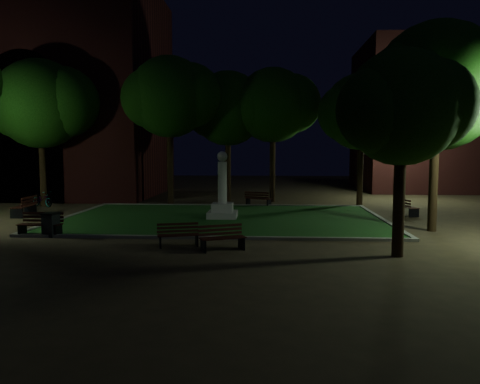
# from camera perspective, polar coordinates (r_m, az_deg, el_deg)

# --- Properties ---
(ground) EXTENTS (80.00, 80.00, 0.00)m
(ground) POSITION_cam_1_polar(r_m,az_deg,el_deg) (20.72, -2.68, -4.15)
(ground) COLOR #3E311F
(lawn) EXTENTS (15.00, 10.00, 0.08)m
(lawn) POSITION_cam_1_polar(r_m,az_deg,el_deg) (22.68, -2.15, -3.23)
(lawn) COLOR #1B4B17
(lawn) RESTS_ON ground
(lawn_kerb) EXTENTS (15.40, 10.40, 0.12)m
(lawn_kerb) POSITION_cam_1_polar(r_m,az_deg,el_deg) (22.67, -2.15, -3.18)
(lawn_kerb) COLOR slate
(lawn_kerb) RESTS_ON ground
(monument) EXTENTS (1.40, 1.40, 3.20)m
(monument) POSITION_cam_1_polar(r_m,az_deg,el_deg) (22.56, -2.16, -0.93)
(monument) COLOR #A19A94
(monument) RESTS_ON lawn
(building_main) EXTENTS (20.00, 12.00, 15.00)m
(building_main) POSITION_cam_1_polar(r_m,az_deg,el_deg) (38.79, -24.79, 10.67)
(building_main) COLOR #431715
(building_main) RESTS_ON ground
(building_far) EXTENTS (16.00, 10.00, 12.00)m
(building_far) POSITION_cam_1_polar(r_m,az_deg,el_deg) (43.40, 25.04, 8.19)
(building_far) COLOR #431715
(building_far) RESTS_ON ground
(tree_north_wl) EXTENTS (5.96, 4.87, 8.94)m
(tree_north_wl) POSITION_cam_1_polar(r_m,az_deg,el_deg) (28.80, -8.42, 11.39)
(tree_north_wl) COLOR black
(tree_north_wl) RESTS_ON ground
(tree_north_er) EXTENTS (5.80, 4.74, 8.54)m
(tree_north_er) POSITION_cam_1_polar(r_m,az_deg,el_deg) (30.25, 4.23, 10.51)
(tree_north_er) COLOR black
(tree_north_er) RESTS_ON ground
(tree_ne) EXTENTS (5.59, 4.56, 7.88)m
(tree_ne) POSITION_cam_1_polar(r_m,az_deg,el_deg) (29.02, 14.79, 9.44)
(tree_ne) COLOR black
(tree_ne) RESTS_ON ground
(tree_east) EXTENTS (6.37, 5.20, 8.49)m
(tree_east) POSITION_cam_1_polar(r_m,az_deg,el_deg) (20.87, 23.20, 11.75)
(tree_east) COLOR black
(tree_east) RESTS_ON ground
(tree_se) EXTENTS (4.40, 3.59, 6.45)m
(tree_se) POSITION_cam_1_polar(r_m,az_deg,el_deg) (15.41, 19.43, 9.66)
(tree_se) COLOR black
(tree_se) RESTS_ON ground
(tree_nw) EXTENTS (6.39, 5.22, 8.64)m
(tree_nw) POSITION_cam_1_polar(r_m,az_deg,el_deg) (30.09, -22.99, 9.87)
(tree_nw) COLOR black
(tree_nw) RESTS_ON ground
(tree_far_north) EXTENTS (5.90, 4.82, 8.43)m
(tree_far_north) POSITION_cam_1_polar(r_m,az_deg,el_deg) (30.76, -1.29, 10.14)
(tree_far_north) COLOR black
(tree_far_north) RESTS_ON ground
(lamppost_nw) EXTENTS (1.18, 0.28, 4.68)m
(lamppost_nw) POSITION_cam_1_polar(r_m,az_deg,el_deg) (33.18, -19.06, 4.72)
(lamppost_nw) COLOR black
(lamppost_nw) RESTS_ON ground
(lamppost_ne) EXTENTS (1.18, 0.28, 4.63)m
(lamppost_ne) POSITION_cam_1_polar(r_m,az_deg,el_deg) (32.70, 19.33, 4.66)
(lamppost_ne) COLOR black
(lamppost_ne) RESTS_ON ground
(bench_near_left) EXTENTS (1.53, 0.88, 0.79)m
(bench_near_left) POSITION_cam_1_polar(r_m,az_deg,el_deg) (16.49, -7.53, -5.28)
(bench_near_left) COLOR black
(bench_near_left) RESTS_ON ground
(bench_near_right) EXTENTS (1.61, 1.10, 0.84)m
(bench_near_right) POSITION_cam_1_polar(r_m,az_deg,el_deg) (15.72, -2.20, -5.68)
(bench_near_right) COLOR black
(bench_near_right) RESTS_ON ground
(bench_west_near) EXTENTS (1.67, 0.61, 0.91)m
(bench_west_near) POSITION_cam_1_polar(r_m,az_deg,el_deg) (19.83, -23.11, -3.73)
(bench_west_near) COLOR black
(bench_west_near) RESTS_ON ground
(bench_left_side) EXTENTS (0.79, 1.87, 1.00)m
(bench_left_side) POSITION_cam_1_polar(r_m,az_deg,el_deg) (26.00, -24.73, -1.66)
(bench_left_side) COLOR black
(bench_left_side) RESTS_ON ground
(bench_right_side) EXTENTS (0.96, 1.67, 0.87)m
(bench_right_side) POSITION_cam_1_polar(r_m,az_deg,el_deg) (25.36, 19.48, -1.79)
(bench_right_side) COLOR black
(bench_right_side) RESTS_ON ground
(bench_far_side) EXTENTS (1.66, 1.14, 0.86)m
(bench_far_side) POSITION_cam_1_polar(r_m,az_deg,el_deg) (27.90, 2.21, -0.89)
(bench_far_side) COLOR black
(bench_far_side) RESTS_ON ground
(trash_bin) EXTENTS (0.66, 0.66, 0.93)m
(trash_bin) POSITION_cam_1_polar(r_m,az_deg,el_deg) (19.50, -22.06, -3.70)
(trash_bin) COLOR black
(trash_bin) RESTS_ON ground
(bicycle) EXTENTS (1.80, 1.33, 0.90)m
(bicycle) POSITION_cam_1_polar(r_m,az_deg,el_deg) (29.96, -22.94, -0.79)
(bicycle) COLOR black
(bicycle) RESTS_ON ground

